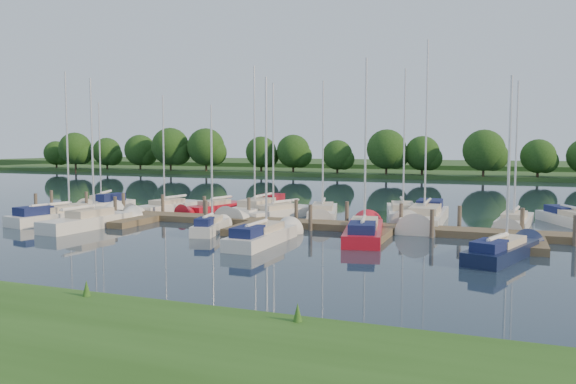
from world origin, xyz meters
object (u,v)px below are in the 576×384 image
(dock, at_px, (260,223))
(motorboat, at_px, (109,204))
(sailboat_n_5, at_px, (276,214))
(sailboat_s_2, at_px, (211,227))
(sailboat_n_0, at_px, (102,202))

(dock, height_order, motorboat, motorboat)
(dock, bearing_deg, sailboat_n_5, 98.34)
(dock, relative_size, motorboat, 8.36)
(motorboat, xyz_separation_m, sailboat_s_2, (14.02, -8.30, -0.01))
(sailboat_n_5, height_order, sailboat_s_2, sailboat_n_5)
(dock, bearing_deg, sailboat_n_0, 160.29)
(sailboat_n_5, bearing_deg, sailboat_n_0, 13.12)
(sailboat_n_0, distance_m, sailboat_n_5, 17.17)
(dock, distance_m, motorboat, 16.48)
(motorboat, relative_size, sailboat_s_2, 0.71)
(motorboat, distance_m, sailboat_n_5, 15.17)
(sailboat_n_0, distance_m, motorboat, 2.34)
(motorboat, distance_m, sailboat_s_2, 16.29)
(sailboat_s_2, bearing_deg, dock, 50.44)
(sailboat_n_5, bearing_deg, motorboat, 17.41)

